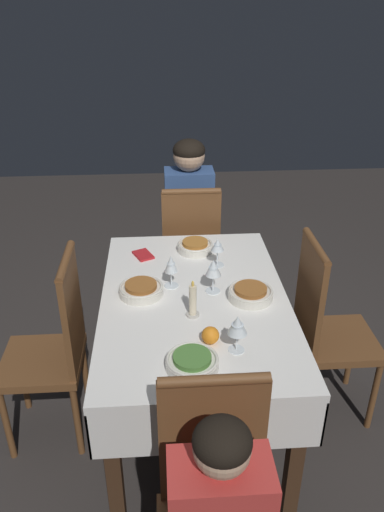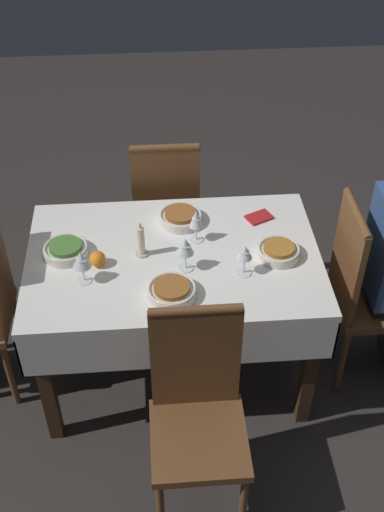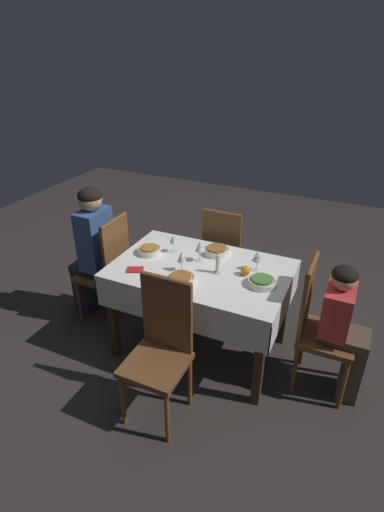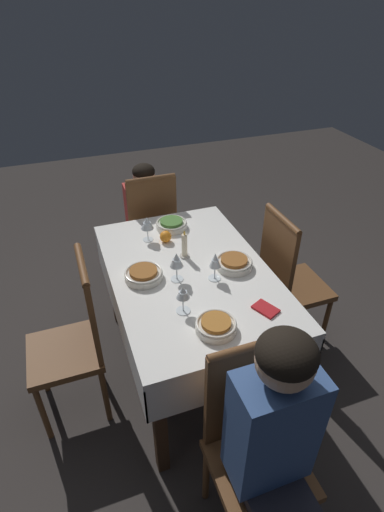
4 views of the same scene
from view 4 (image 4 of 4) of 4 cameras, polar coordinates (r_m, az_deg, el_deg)
name	(u,v)px [view 4 (image 4 of 4)]	position (r m, az deg, el deg)	size (l,w,h in m)	color
ground_plane	(190,364)	(2.72, -0.28, -15.13)	(8.00, 8.00, 0.00)	#332D2B
dining_table	(190,285)	(2.25, -0.33, -4.23)	(1.30, 0.85, 0.77)	white
chair_west	(253,440)	(1.81, 8.71, -24.53)	(0.38, 0.38, 1.00)	brown
chair_east	(151,228)	(3.02, -5.85, 3.93)	(0.38, 0.38, 1.00)	brown
chair_south	(288,278)	(2.58, 13.50, -3.02)	(0.38, 0.38, 1.00)	brown
chair_north	(75,336)	(2.22, -16.32, -10.98)	(0.38, 0.38, 1.00)	brown
person_adult_denim	(276,453)	(1.61, 11.95, -25.81)	(0.34, 0.30, 1.23)	#282833
person_child_red	(146,216)	(3.16, -6.66, 5.67)	(0.33, 0.30, 1.01)	#4C4233
bowl_west	(216,325)	(1.83, 3.45, -9.87)	(0.19, 0.19, 0.06)	silver
wine_glass_west	(183,294)	(1.87, -1.30, -5.39)	(0.07, 0.07, 0.15)	white
bowl_east	(172,224)	(2.56, -2.94, 4.56)	(0.20, 0.20, 0.06)	silver
wine_glass_east	(147,224)	(2.41, -6.45, 4.63)	(0.08, 0.08, 0.16)	white
bowl_south	(234,263)	(2.22, 6.02, -0.96)	(0.20, 0.20, 0.06)	silver
wine_glass_south	(215,261)	(2.07, 3.32, -0.74)	(0.07, 0.07, 0.16)	white
bowl_north	(144,274)	(2.13, -6.93, -2.60)	(0.21, 0.21, 0.06)	silver
wine_glass_north	(176,261)	(2.06, -2.23, -0.69)	(0.07, 0.07, 0.17)	white
candle_centerpiece	(185,247)	(2.26, -1.08, 1.32)	(0.06, 0.06, 0.17)	beige
orange_fruit	(166,237)	(2.42, -3.80, 2.79)	(0.07, 0.07, 0.07)	orange
napkin_red_folded	(266,309)	(1.98, 10.47, -7.44)	(0.14, 0.12, 0.01)	red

